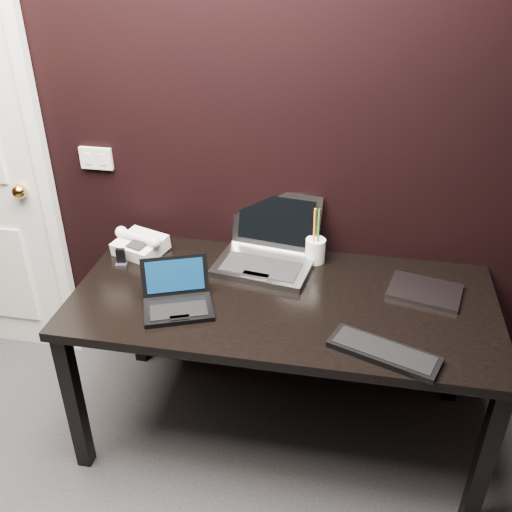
% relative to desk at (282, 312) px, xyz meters
% --- Properties ---
extents(wall_back, '(4.00, 0.00, 4.00)m').
position_rel_desk_xyz_m(wall_back, '(-0.30, 0.40, 0.64)').
color(wall_back, black).
rests_on(wall_back, ground).
extents(wall_switch, '(0.15, 0.02, 0.10)m').
position_rel_desk_xyz_m(wall_switch, '(-0.92, 0.39, 0.46)').
color(wall_switch, silver).
rests_on(wall_switch, wall_back).
extents(desk, '(1.70, 0.80, 0.74)m').
position_rel_desk_xyz_m(desk, '(0.00, 0.00, 0.00)').
color(desk, black).
rests_on(desk, ground).
extents(netbook, '(0.33, 0.32, 0.17)m').
position_rel_desk_xyz_m(netbook, '(-0.40, -0.14, 0.11)').
color(netbook, black).
rests_on(netbook, desk).
extents(silver_laptop, '(0.45, 0.42, 0.28)m').
position_rel_desk_xyz_m(silver_laptop, '(-0.11, 0.25, 0.13)').
color(silver_laptop, gray).
rests_on(silver_laptop, desk).
extents(ext_keyboard, '(0.41, 0.26, 0.02)m').
position_rel_desk_xyz_m(ext_keyboard, '(0.40, -0.29, 0.09)').
color(ext_keyboard, black).
rests_on(ext_keyboard, desk).
extents(closed_laptop, '(0.32, 0.26, 0.02)m').
position_rel_desk_xyz_m(closed_laptop, '(0.56, 0.13, 0.09)').
color(closed_laptop, gray).
rests_on(closed_laptop, desk).
extents(desk_phone, '(0.26, 0.24, 0.12)m').
position_rel_desk_xyz_m(desk_phone, '(-0.69, 0.23, 0.12)').
color(desk_phone, silver).
rests_on(desk_phone, desk).
extents(mobile_phone, '(0.05, 0.05, 0.08)m').
position_rel_desk_xyz_m(mobile_phone, '(-0.73, 0.11, 0.11)').
color(mobile_phone, black).
rests_on(mobile_phone, desk).
extents(pen_cup, '(0.11, 0.11, 0.26)m').
position_rel_desk_xyz_m(pen_cup, '(0.10, 0.30, 0.14)').
color(pen_cup, white).
rests_on(pen_cup, desk).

